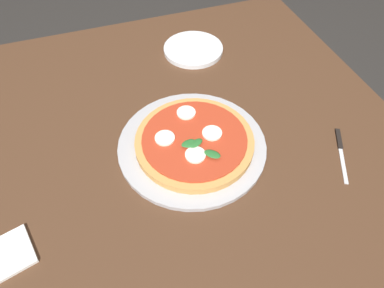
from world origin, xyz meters
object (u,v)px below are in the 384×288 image
serving_tray (192,145)px  pizza (194,141)px  plate_white (193,49)px  dining_table (171,163)px  knife (340,148)px

serving_tray → pizza: 0.02m
pizza → plate_white: bearing=71.2°
dining_table → knife: 0.43m
dining_table → pizza: bearing=-41.2°
pizza → knife: 0.35m
serving_tray → pizza: bearing=-30.1°
dining_table → plate_white: bearing=61.5°
serving_tray → knife: bearing=-20.0°
pizza → serving_tray: bearing=149.9°
serving_tray → plate_white: size_ratio=1.92×
plate_white → dining_table: bearing=-118.5°
serving_tray → pizza: size_ratio=1.26×
plate_white → knife: size_ratio=1.23×
serving_tray → plate_white: (0.13, 0.37, 0.00)m
dining_table → pizza: size_ratio=4.19×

